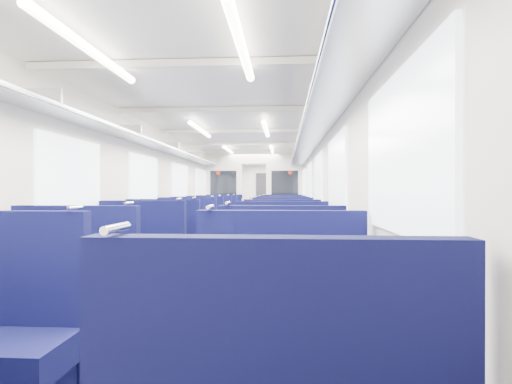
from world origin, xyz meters
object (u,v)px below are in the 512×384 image
seat_18 (223,222)px  seat_3 (280,344)px  seat_9 (282,255)px  seat_17 (283,226)px  end_door (265,196)px  seat_15 (283,231)px  seat_4 (85,296)px  seat_6 (139,267)px  seat_7 (282,272)px  seat_5 (281,295)px  seat_11 (283,243)px  seat_19 (283,222)px  seat_10 (185,242)px  seat_12 (199,235)px  seat_16 (217,225)px  seat_13 (283,236)px  seat_8 (166,252)px  bulkhead (254,191)px  seat_14 (208,230)px

seat_18 → seat_3: bearing=-79.6°
seat_9 → seat_17: 4.55m
end_door → seat_15: size_ratio=1.73×
seat_4 → seat_15: bearing=73.8°
seat_6 → seat_7: 1.67m
seat_5 → seat_11: same height
seat_19 → seat_10: bearing=-110.0°
seat_12 → seat_16: bearing=90.0°
seat_6 → seat_13: 3.78m
seat_12 → seat_16: 2.32m
seat_9 → seat_18: 5.96m
seat_9 → seat_3: bearing=-90.0°
seat_10 → seat_3: bearing=-70.2°
seat_8 → seat_10: 1.17m
end_door → seat_10: bearing=-94.2°
seat_12 → seat_17: (1.66, 2.18, 0.00)m
seat_5 → seat_19: 8.04m
seat_3 → seat_9: same height
seat_4 → seat_12: (0.00, 4.73, 0.00)m
seat_15 → seat_18: 2.89m
seat_3 → seat_11: same height
seat_4 → seat_10: 3.61m
seat_8 → seat_7: bearing=-38.1°
seat_12 → seat_13: 1.66m
seat_3 → seat_10: 4.89m
bulkhead → end_door: bearing=90.0°
seat_7 → seat_15: size_ratio=1.00×
seat_6 → seat_9: (1.66, 1.05, 0.00)m
seat_11 → seat_19: (0.00, 4.59, 0.00)m
seat_11 → seat_13: 1.13m
end_door → seat_6: 13.71m
seat_7 → seat_16: bearing=105.7°
seat_5 → seat_7: bearing=90.0°
seat_5 → seat_8: same height
seat_15 → seat_11: bearing=-90.0°
seat_9 → seat_19: same height
seat_14 → seat_8: bearing=-90.0°
seat_8 → seat_16: size_ratio=1.00×
seat_6 → seat_8: 1.13m
seat_4 → seat_12: size_ratio=1.00×
seat_7 → seat_13: (0.00, 3.57, 0.00)m
seat_7 → seat_10: (-1.66, 2.47, 0.00)m
seat_10 → seat_14: bearing=90.0°
seat_6 → seat_9: bearing=32.3°
bulkhead → seat_9: bulkhead is taller
seat_16 → end_door: bearing=84.0°
seat_13 → seat_5: bearing=-90.0°
seat_12 → seat_4: bearing=-90.0°
seat_16 → seat_18: 1.04m
seat_4 → seat_8: size_ratio=1.00×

